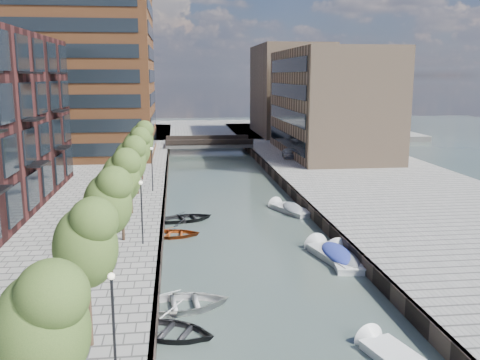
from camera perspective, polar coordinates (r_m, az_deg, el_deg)
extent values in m
plane|color=#38473F|center=(50.89, -1.12, -2.08)|extent=(300.00, 300.00, 0.00)
cube|color=gray|center=(54.70, 15.80, -1.04)|extent=(20.00, 140.00, 1.00)
cube|color=#332823|center=(50.55, -8.02, -1.70)|extent=(0.25, 140.00, 1.00)
cube|color=#332823|center=(51.73, 5.62, -1.35)|extent=(0.25, 140.00, 1.00)
cube|color=gray|center=(109.97, -4.28, 5.27)|extent=(80.00, 40.00, 1.00)
cube|color=brown|center=(75.40, -16.57, 13.99)|extent=(18.00, 18.00, 30.00)
cube|color=#8C7056|center=(74.40, 9.58, 8.17)|extent=(12.00, 25.00, 14.00)
cube|color=#8C7056|center=(99.56, 5.35, 9.55)|extent=(12.00, 20.00, 16.00)
cube|color=gray|center=(82.10, -3.37, 3.87)|extent=(13.00, 6.00, 0.60)
cube|color=#332823|center=(79.25, -3.25, 4.05)|extent=(13.00, 0.40, 0.80)
cube|color=#332823|center=(84.80, -3.50, 4.50)|extent=(13.00, 0.40, 0.80)
ellipsoid|color=#30481B|center=(15.13, -20.44, -14.14)|extent=(2.50, 2.50, 3.25)
cylinder|color=#382619|center=(22.49, -15.78, -12.93)|extent=(0.20, 0.20, 3.20)
ellipsoid|color=#30481B|center=(21.54, -16.17, -6.29)|extent=(2.50, 2.50, 3.25)
cylinder|color=#382619|center=(28.96, -13.69, -7.33)|extent=(0.20, 0.20, 3.20)
ellipsoid|color=#30481B|center=(28.24, -13.94, -2.08)|extent=(2.50, 2.50, 3.25)
cylinder|color=#382619|center=(35.64, -12.40, -3.80)|extent=(0.20, 0.20, 3.20)
ellipsoid|color=#30481B|center=(35.05, -12.59, 0.51)|extent=(2.50, 2.50, 3.25)
cylinder|color=#382619|center=(42.42, -11.53, -1.38)|extent=(0.20, 0.20, 3.20)
ellipsoid|color=#30481B|center=(41.92, -11.67, 2.26)|extent=(2.50, 2.50, 3.25)
cylinder|color=#382619|center=(49.26, -10.90, 0.37)|extent=(0.20, 0.20, 3.20)
ellipsoid|color=#30481B|center=(48.84, -11.01, 3.51)|extent=(2.50, 2.50, 3.25)
cylinder|color=#382619|center=(56.14, -10.42, 1.69)|extent=(0.20, 0.20, 3.20)
ellipsoid|color=#30481B|center=(55.77, -10.52, 4.45)|extent=(2.50, 2.50, 3.25)
cylinder|color=black|center=(19.45, -13.30, -15.46)|extent=(0.10, 0.10, 4.00)
sphere|color=#FFF2CC|center=(18.65, -13.57, -9.95)|extent=(0.24, 0.24, 0.24)
cylinder|color=black|center=(34.47, -10.43, -3.54)|extent=(0.10, 0.10, 4.00)
sphere|color=#FFF2CC|center=(34.02, -10.55, -0.28)|extent=(0.24, 0.24, 0.24)
cylinder|color=black|center=(50.09, -9.35, 1.06)|extent=(0.10, 0.10, 4.00)
sphere|color=#FFF2CC|center=(49.79, -9.43, 3.33)|extent=(0.24, 0.24, 0.24)
imported|color=black|center=(25.43, -7.44, -16.15)|extent=(5.11, 4.49, 0.88)
imported|color=#8C350F|center=(39.67, -7.23, -6.00)|extent=(4.13, 2.99, 0.84)
imported|color=silver|center=(27.94, -6.36, -13.51)|extent=(5.38, 4.09, 1.05)
imported|color=black|center=(43.73, -5.74, -4.34)|extent=(5.00, 4.12, 0.90)
cube|color=silver|center=(34.54, 11.10, -8.66)|extent=(2.12, 4.50, 0.61)
cube|color=silver|center=(34.44, 11.12, -8.14)|extent=(2.21, 4.61, 0.09)
cone|color=silver|center=(36.54, 10.46, -7.45)|extent=(1.70, 1.04, 1.60)
ellipsoid|color=#54575C|center=(34.42, 11.12, -8.07)|extent=(1.98, 4.12, 0.53)
cube|color=white|center=(23.59, 17.20, -17.90)|extent=(2.65, 4.45, 0.09)
cone|color=white|center=(25.12, 14.08, -16.54)|extent=(1.67, 1.18, 1.51)
cube|color=#B8B8B6|center=(34.99, 10.35, -8.36)|extent=(2.90, 5.17, 0.69)
cube|color=#B8B8B6|center=(34.87, 10.38, -7.78)|extent=(3.01, 5.29, 0.11)
cone|color=#B8B8B6|center=(36.97, 8.41, -7.14)|extent=(1.98, 1.35, 1.80)
ellipsoid|color=navy|center=(34.86, 10.38, -7.70)|extent=(2.70, 4.73, 0.59)
cube|color=#AEAEAC|center=(46.27, 5.61, -3.42)|extent=(3.24, 4.62, 0.61)
cube|color=#AEAEAC|center=(46.19, 5.62, -3.02)|extent=(3.35, 4.74, 0.09)
cone|color=#AEAEAC|center=(47.97, 4.07, -2.81)|extent=(1.81, 1.43, 1.61)
ellipsoid|color=slate|center=(46.18, 5.62, -2.96)|extent=(3.00, 4.24, 0.53)
imported|color=#9E9FA2|center=(70.27, 5.19, 2.90)|extent=(1.89, 3.89, 1.28)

